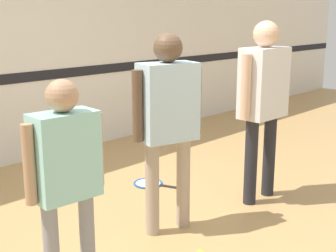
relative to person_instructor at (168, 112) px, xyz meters
The scene contains 7 objects.
ground_plane 1.01m from the person_instructor, 20.59° to the right, with size 16.00×16.00×0.00m, color tan.
wall_back 2.65m from the person_instructor, 86.48° to the left, with size 16.00×0.07×3.20m.
person_instructor is the anchor object (origin of this frame).
person_student_left 1.13m from the person_instructor, 169.61° to the right, with size 0.53×0.25×1.39m.
person_student_right 1.11m from the person_instructor, ahead, with size 0.65×0.27×1.70m.
racket_spare_on_floor 1.46m from the person_instructor, 53.87° to the left, with size 0.39×0.56×0.03m.
tennis_ball_by_spare_racket 1.29m from the person_instructor, 54.80° to the left, with size 0.07×0.07×0.07m, color #CCE038.
Camera 1 is at (-2.77, -2.42, 1.75)m, focal length 50.00 mm.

